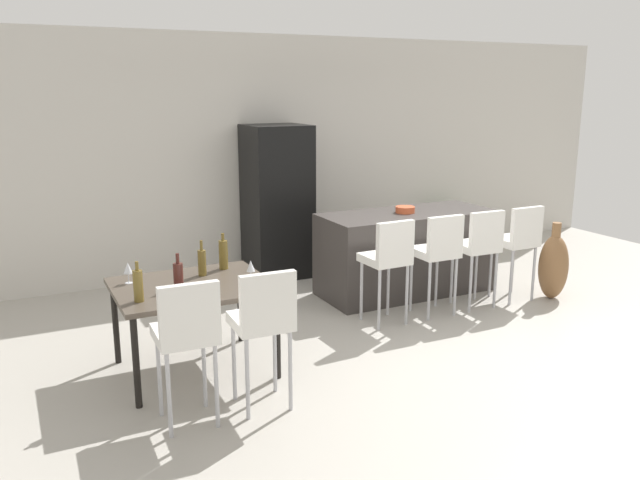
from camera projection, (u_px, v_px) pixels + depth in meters
The scene contains 20 objects.
ground_plane at pixel (415, 330), 6.18m from camera, with size 10.00×10.00×0.00m, color #ADA89E.
back_wall at pixel (295, 153), 8.25m from camera, with size 10.00×0.12×2.90m, color beige.
kitchen_island at pixel (407, 252), 7.24m from camera, with size 1.97×0.81×0.92m, color #383330.
bar_chair_left at pixel (388, 255), 6.18m from camera, with size 0.41×0.41×1.05m.
bar_chair_middle at pixel (438, 249), 6.43m from camera, with size 0.40×0.40×1.05m.
bar_chair_right at pixel (479, 243), 6.66m from camera, with size 0.41×0.41×1.05m.
bar_chair_far at pixel (518, 238), 6.89m from camera, with size 0.40×0.40×1.05m.
dining_table at pixel (192, 292), 5.15m from camera, with size 1.22×0.99×0.74m.
dining_chair_near at pixel (187, 330), 4.28m from camera, with size 0.41×0.41×1.05m.
dining_chair_far at pixel (263, 317), 4.52m from camera, with size 0.42×0.42×1.05m.
wine_bottle_near at pixel (178, 275), 4.99m from camera, with size 0.08×0.08×0.28m.
wine_bottle_middle at pixel (138, 285), 4.69m from camera, with size 0.07×0.07×0.30m.
wine_bottle_corner at pixel (202, 262), 5.35m from camera, with size 0.07×0.07×0.30m.
wine_bottle_end at pixel (223, 254), 5.54m from camera, with size 0.08×0.08×0.32m.
wine_glass_left at pixel (251, 266), 5.19m from camera, with size 0.07×0.07×0.17m.
wine_glass_right at pixel (128, 268), 5.13m from camera, with size 0.07×0.07×0.17m.
refrigerator at pixel (277, 202), 7.80m from camera, with size 0.72×0.68×1.84m, color black.
fruit_bowl at pixel (405, 210), 7.10m from camera, with size 0.21×0.21×0.07m, color #C6512D.
floor_vase at pixel (553, 266), 7.03m from camera, with size 0.32×0.32×0.85m.
potted_plant at pixel (453, 225), 9.07m from camera, with size 0.44×0.44×0.64m.
Camera 1 is at (-3.40, -4.80, 2.27)m, focal length 36.12 mm.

